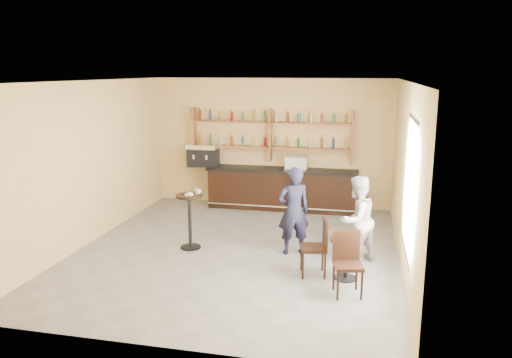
% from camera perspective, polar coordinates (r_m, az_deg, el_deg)
% --- Properties ---
extents(floor, '(7.00, 7.00, 0.00)m').
position_cam_1_polar(floor, '(9.67, -2.21, -8.20)').
color(floor, slate).
rests_on(floor, ground).
extents(ceiling, '(7.00, 7.00, 0.00)m').
position_cam_1_polar(ceiling, '(9.06, -2.38, 11.12)').
color(ceiling, white).
rests_on(ceiling, wall_back).
extents(wall_back, '(7.00, 0.00, 7.00)m').
position_cam_1_polar(wall_back, '(12.60, 1.77, 4.17)').
color(wall_back, '#F3D08A').
rests_on(wall_back, floor).
extents(wall_front, '(7.00, 0.00, 7.00)m').
position_cam_1_polar(wall_front, '(6.02, -10.83, -5.23)').
color(wall_front, '#F3D08A').
rests_on(wall_front, floor).
extents(wall_left, '(0.00, 7.00, 7.00)m').
position_cam_1_polar(wall_left, '(10.40, -18.49, 1.78)').
color(wall_left, '#F3D08A').
rests_on(wall_left, floor).
extents(wall_right, '(0.00, 7.00, 7.00)m').
position_cam_1_polar(wall_right, '(8.96, 16.60, 0.29)').
color(wall_right, '#F3D08A').
rests_on(wall_right, floor).
extents(window_pane, '(0.00, 2.00, 2.00)m').
position_cam_1_polar(window_pane, '(7.77, 17.18, -0.80)').
color(window_pane, white).
rests_on(window_pane, wall_right).
extents(window_frame, '(0.04, 1.70, 2.10)m').
position_cam_1_polar(window_frame, '(7.77, 17.13, -0.80)').
color(window_frame, black).
rests_on(window_frame, wall_right).
extents(shelf_unit, '(4.00, 0.26, 1.40)m').
position_cam_1_polar(shelf_unit, '(12.45, 1.67, 5.04)').
color(shelf_unit, brown).
rests_on(shelf_unit, wall_back).
extents(liquor_bottles, '(3.68, 0.10, 1.00)m').
position_cam_1_polar(liquor_bottles, '(12.42, 1.67, 5.82)').
color(liquor_bottles, '#8C5919').
rests_on(liquor_bottles, shelf_unit).
extents(bar_counter, '(3.71, 0.72, 1.01)m').
position_cam_1_polar(bar_counter, '(12.41, 2.97, -1.13)').
color(bar_counter, black).
rests_on(bar_counter, floor).
extents(espresso_machine, '(0.85, 0.62, 0.55)m').
position_cam_1_polar(espresso_machine, '(12.74, -6.05, 2.75)').
color(espresso_machine, black).
rests_on(espresso_machine, bar_counter).
extents(pastry_case, '(0.56, 0.46, 0.33)m').
position_cam_1_polar(pastry_case, '(12.22, 4.68, 1.82)').
color(pastry_case, silver).
rests_on(pastry_case, bar_counter).
extents(pedestal_table, '(0.62, 0.62, 1.07)m').
position_cam_1_polar(pedestal_table, '(9.73, -7.56, -4.85)').
color(pedestal_table, black).
rests_on(pedestal_table, floor).
extents(napkin, '(0.21, 0.21, 0.00)m').
position_cam_1_polar(napkin, '(9.59, -7.65, -1.79)').
color(napkin, white).
rests_on(napkin, pedestal_table).
extents(donut, '(0.15, 0.15, 0.04)m').
position_cam_1_polar(donut, '(9.57, -7.62, -1.68)').
color(donut, '#E29752').
rests_on(donut, napkin).
extents(cup_pedestal, '(0.13, 0.13, 0.10)m').
position_cam_1_polar(cup_pedestal, '(9.62, -6.67, -1.43)').
color(cup_pedestal, white).
rests_on(cup_pedestal, pedestal_table).
extents(man_main, '(0.71, 0.60, 1.67)m').
position_cam_1_polar(man_main, '(9.31, 4.31, -3.64)').
color(man_main, black).
rests_on(man_main, floor).
extents(cafe_table, '(0.71, 0.71, 0.71)m').
position_cam_1_polar(cafe_table, '(8.44, 10.26, -8.97)').
color(cafe_table, black).
rests_on(cafe_table, floor).
extents(cup_cafe, '(0.11, 0.11, 0.09)m').
position_cam_1_polar(cup_cafe, '(8.31, 10.72, -6.41)').
color(cup_cafe, white).
rests_on(cup_cafe, cafe_table).
extents(chair_west, '(0.50, 0.50, 0.99)m').
position_cam_1_polar(chair_west, '(8.47, 6.57, -7.75)').
color(chair_west, black).
rests_on(chair_west, floor).
extents(chair_south, '(0.51, 0.51, 0.98)m').
position_cam_1_polar(chair_south, '(7.83, 10.48, -9.62)').
color(chair_south, black).
rests_on(chair_south, floor).
extents(patron_second, '(0.96, 0.98, 1.59)m').
position_cam_1_polar(patron_second, '(9.05, 11.43, -4.58)').
color(patron_second, '#A1A0A5').
rests_on(patron_second, floor).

